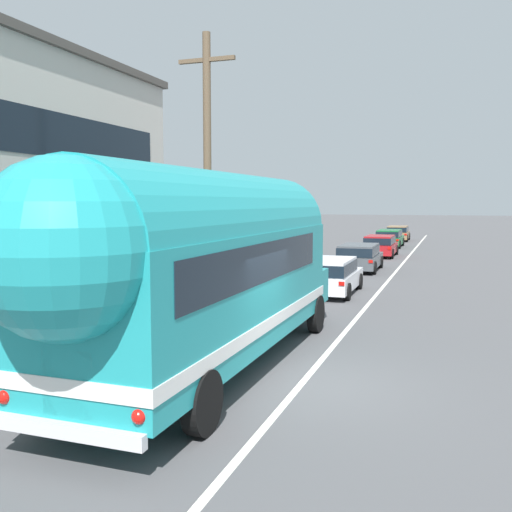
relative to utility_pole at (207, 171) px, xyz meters
name	(u,v)px	position (x,y,z in m)	size (l,w,h in m)	color
ground_plane	(302,383)	(4.40, -5.44, -4.42)	(300.00, 300.00, 0.00)	#4C4C4F
lane_markings	(334,289)	(2.61, 6.56, -4.42)	(4.02, 80.00, 0.01)	silver
utility_pole	(207,171)	(0.00, 0.00, 0.00)	(1.80, 0.24, 8.50)	brown
painted_bus	(205,263)	(2.45, -5.64, -2.12)	(2.65, 11.73, 4.12)	teal
car_lead	(329,274)	(2.68, 5.22, -3.63)	(2.02, 4.27, 1.37)	white
car_second	(359,255)	(2.60, 12.95, -3.63)	(2.04, 4.32, 1.37)	#474C51
car_third	(380,245)	(2.66, 21.03, -3.64)	(1.96, 4.37, 1.37)	#A5191E
car_fourth	(390,237)	(2.41, 29.04, -3.63)	(1.94, 4.51, 1.37)	#196633
car_fifth	(398,232)	(2.35, 36.70, -3.64)	(2.01, 4.50, 1.37)	olive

